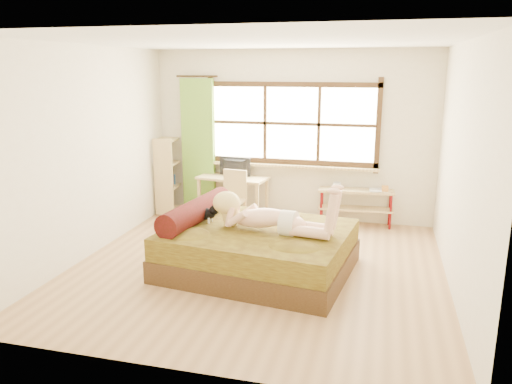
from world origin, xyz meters
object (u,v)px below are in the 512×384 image
(chair, at_px, (233,195))
(bookshelf, at_px, (169,174))
(pipe_shelf, at_px, (357,199))
(kitten, at_px, (204,212))
(woman, at_px, (270,205))
(desk, at_px, (233,182))
(bed, at_px, (254,247))

(chair, height_order, bookshelf, bookshelf)
(pipe_shelf, bearing_deg, chair, -168.42)
(pipe_shelf, bearing_deg, kitten, -133.92)
(woman, xyz_separation_m, bookshelf, (-2.26, 2.19, -0.21))
(desk, height_order, bookshelf, bookshelf)
(kitten, bearing_deg, woman, -2.20)
(bed, height_order, woman, woman)
(bed, height_order, chair, chair)
(woman, distance_m, desk, 2.35)
(woman, bearing_deg, chair, 127.45)
(bed, distance_m, woman, 0.61)
(bed, bearing_deg, kitten, 179.65)
(woman, height_order, desk, woman)
(woman, xyz_separation_m, pipe_shelf, (0.89, 2.19, -0.44))
(kitten, bearing_deg, chair, 101.54)
(bed, height_order, desk, bed)
(pipe_shelf, bearing_deg, woman, -115.28)
(bookshelf, bearing_deg, pipe_shelf, -5.73)
(bed, xyz_separation_m, bookshelf, (-2.06, 2.14, 0.36))
(desk, distance_m, pipe_shelf, 1.99)
(chair, xyz_separation_m, bookshelf, (-1.29, 0.49, 0.17))
(bed, relative_size, kitten, 7.31)
(bed, xyz_separation_m, desk, (-0.89, 2.02, 0.31))
(woman, relative_size, chair, 1.72)
(bookshelf, bearing_deg, chair, -26.60)
(woman, relative_size, bookshelf, 1.17)
(desk, bearing_deg, bookshelf, -178.05)
(woman, height_order, chair, woman)
(pipe_shelf, xyz_separation_m, bookshelf, (-3.16, -0.00, 0.23))
(desk, relative_size, pipe_shelf, 1.01)
(kitten, relative_size, pipe_shelf, 0.28)
(woman, xyz_separation_m, desk, (-1.09, 2.07, -0.25))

